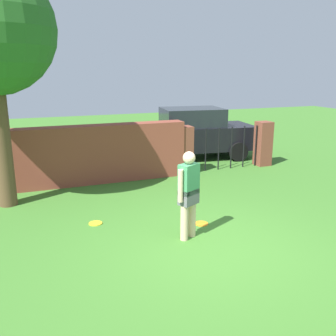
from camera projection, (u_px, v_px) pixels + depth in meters
name	position (u px, v px, depth m)	size (l,w,h in m)	color
ground_plane	(211.00, 248.00, 6.52)	(40.00, 40.00, 0.00)	#3D7528
brick_wall	(81.00, 155.00, 9.97)	(5.77, 0.50, 1.57)	brown
person	(189.00, 191.00, 6.69)	(0.49, 0.36, 1.62)	beige
fence_gate	(225.00, 147.00, 11.50)	(3.19, 0.44, 1.40)	brown
car	(192.00, 133.00, 12.93)	(4.38, 2.32, 1.72)	black
frisbee_yellow	(96.00, 223.00, 7.54)	(0.27, 0.27, 0.02)	yellow
frisbee_orange	(201.00, 224.00, 7.52)	(0.27, 0.27, 0.02)	orange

